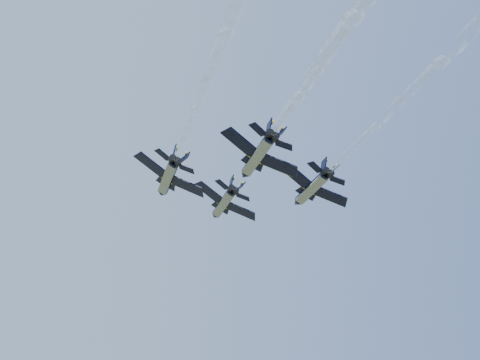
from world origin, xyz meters
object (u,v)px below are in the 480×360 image
object	(u,v)px
jet_lead	(224,203)
jet_left	(168,178)
jet_right	(312,188)
jet_slot	(258,156)

from	to	relation	value
jet_lead	jet_left	bearing A→B (deg)	-136.64
jet_right	jet_left	bearing A→B (deg)	178.35
jet_slot	jet_right	bearing A→B (deg)	42.22
jet_left	jet_slot	bearing A→B (deg)	-46.76
jet_lead	jet_left	xyz separation A→B (m)	(-12.55, -10.20, 0.00)
jet_lead	jet_left	world-z (taller)	same
jet_lead	jet_slot	distance (m)	23.48
jet_lead	jet_right	xyz separation A→B (m)	(11.83, -12.72, 0.00)
jet_lead	jet_right	bearing A→B (deg)	-42.81
jet_lead	jet_right	distance (m)	17.37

